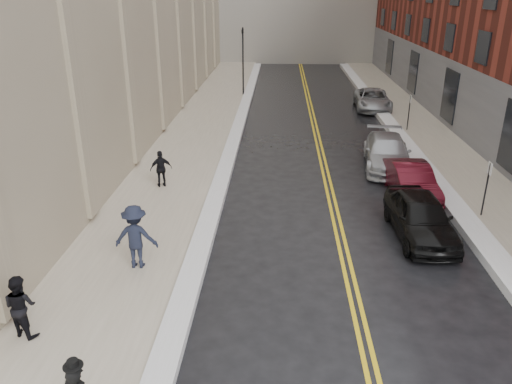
# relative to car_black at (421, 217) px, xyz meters

# --- Properties ---
(ground) EXTENTS (160.00, 160.00, 0.00)m
(ground) POSITION_rel_car_black_xyz_m (-5.20, -6.43, -0.75)
(ground) COLOR black
(ground) RESTS_ON ground
(sidewalk_left) EXTENTS (4.00, 64.00, 0.15)m
(sidewalk_left) POSITION_rel_car_black_xyz_m (-9.70, 9.57, -0.68)
(sidewalk_left) COLOR gray
(sidewalk_left) RESTS_ON ground
(sidewalk_right) EXTENTS (3.00, 64.00, 0.15)m
(sidewalk_right) POSITION_rel_car_black_xyz_m (3.80, 9.57, -0.68)
(sidewalk_right) COLOR gray
(sidewalk_right) RESTS_ON ground
(lane_stripe_a) EXTENTS (0.12, 64.00, 0.01)m
(lane_stripe_a) POSITION_rel_car_black_xyz_m (-2.82, 9.57, -0.75)
(lane_stripe_a) COLOR gold
(lane_stripe_a) RESTS_ON ground
(lane_stripe_b) EXTENTS (0.12, 64.00, 0.01)m
(lane_stripe_b) POSITION_rel_car_black_xyz_m (-2.58, 9.57, -0.75)
(lane_stripe_b) COLOR gold
(lane_stripe_b) RESTS_ON ground
(snow_ridge_left) EXTENTS (0.70, 60.80, 0.26)m
(snow_ridge_left) POSITION_rel_car_black_xyz_m (-7.40, 9.57, -0.62)
(snow_ridge_left) COLOR silver
(snow_ridge_left) RESTS_ON ground
(snow_ridge_right) EXTENTS (0.85, 60.80, 0.30)m
(snow_ridge_right) POSITION_rel_car_black_xyz_m (1.95, 9.57, -0.60)
(snow_ridge_right) COLOR silver
(snow_ridge_right) RESTS_ON ground
(traffic_signal) EXTENTS (0.18, 0.15, 5.20)m
(traffic_signal) POSITION_rel_car_black_xyz_m (-7.80, 23.57, 2.33)
(traffic_signal) COLOR black
(traffic_signal) RESTS_ON ground
(parking_sign_near) EXTENTS (0.06, 0.35, 2.23)m
(parking_sign_near) POSITION_rel_car_black_xyz_m (2.70, 1.57, 0.60)
(parking_sign_near) COLOR black
(parking_sign_near) RESTS_ON ground
(parking_sign_far) EXTENTS (0.06, 0.35, 2.23)m
(parking_sign_far) POSITION_rel_car_black_xyz_m (2.70, 13.57, 0.60)
(parking_sign_far) COLOR black
(parking_sign_far) RESTS_ON ground
(car_black) EXTENTS (1.96, 4.50, 1.51)m
(car_black) POSITION_rel_car_black_xyz_m (0.00, 0.00, 0.00)
(car_black) COLOR black
(car_black) RESTS_ON ground
(car_maroon) EXTENTS (1.65, 4.25, 1.38)m
(car_maroon) POSITION_rel_car_black_xyz_m (0.53, 3.60, -0.07)
(car_maroon) COLOR #450C16
(car_maroon) RESTS_ON ground
(car_silver_near) EXTENTS (2.61, 5.28, 1.48)m
(car_silver_near) POSITION_rel_car_black_xyz_m (0.25, 7.22, -0.02)
(car_silver_near) COLOR #A3A5AA
(car_silver_near) RESTS_ON ground
(car_silver_far) EXTENTS (2.56, 5.13, 1.40)m
(car_silver_far) POSITION_rel_car_black_xyz_m (1.60, 19.49, -0.06)
(car_silver_far) COLOR #999CA1
(car_silver_far) RESTS_ON ground
(pedestrian_a) EXTENTS (0.95, 0.85, 1.62)m
(pedestrian_a) POSITION_rel_car_black_xyz_m (-11.01, -5.98, 0.21)
(pedestrian_a) COLOR black
(pedestrian_a) RESTS_ON sidewalk_left
(pedestrian_b) EXTENTS (1.29, 0.74, 2.00)m
(pedestrian_b) POSITION_rel_car_black_xyz_m (-9.11, -2.67, 0.39)
(pedestrian_b) COLOR black
(pedestrian_b) RESTS_ON sidewalk_left
(pedestrian_c) EXTENTS (1.00, 0.69, 1.57)m
(pedestrian_c) POSITION_rel_car_black_xyz_m (-9.84, 3.88, 0.18)
(pedestrian_c) COLOR black
(pedestrian_c) RESTS_ON sidewalk_left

